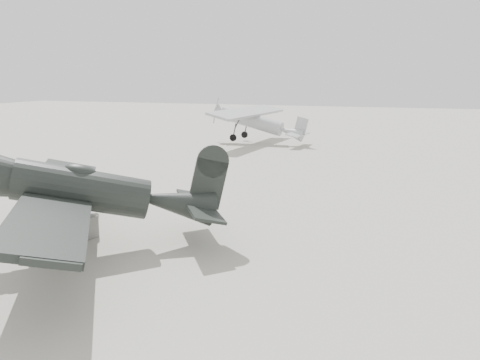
# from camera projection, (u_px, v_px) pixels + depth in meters

# --- Properties ---
(ground) EXTENTS (160.00, 160.00, 0.00)m
(ground) POSITION_uv_depth(u_px,v_px,m) (203.00, 216.00, 19.85)
(ground) COLOR #ACA798
(ground) RESTS_ON ground
(lowwing_monoplane) EXTENTS (9.56, 10.66, 3.78)m
(lowwing_monoplane) POSITION_uv_depth(u_px,v_px,m) (95.00, 192.00, 15.56)
(lowwing_monoplane) COLOR black
(lowwing_monoplane) RESTS_ON ground
(highwing_monoplane) EXTENTS (8.77, 12.34, 3.49)m
(highwing_monoplane) POSITION_uv_depth(u_px,v_px,m) (255.00, 119.00, 41.34)
(highwing_monoplane) COLOR #929496
(highwing_monoplane) RESTS_ON ground
(equipment_block) EXTENTS (1.82, 1.42, 0.80)m
(equipment_block) POSITION_uv_depth(u_px,v_px,m) (74.00, 226.00, 17.18)
(equipment_block) COLOR #62605B
(equipment_block) RESTS_ON ground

